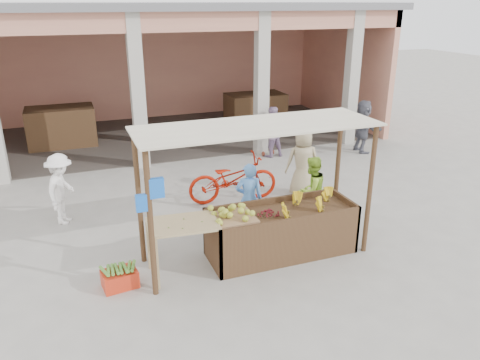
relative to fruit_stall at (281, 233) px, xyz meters
name	(u,v)px	position (x,y,z in m)	size (l,w,h in m)	color
ground	(255,258)	(-0.50, 0.00, -0.40)	(60.00, 60.00, 0.00)	gray
market_building	(153,52)	(-0.45, 8.93, 2.30)	(14.40, 6.40, 4.20)	tan
fruit_stall	(281,233)	(0.00, 0.00, 0.00)	(2.60, 0.95, 0.80)	#49331D
stall_awning	(254,150)	(-0.51, 0.06, 1.58)	(4.09, 1.35, 2.39)	#49331D
banana_heap	(308,204)	(0.48, -0.03, 0.50)	(1.14, 0.62, 0.21)	yellow
melon_tray	(232,215)	(-0.92, 0.03, 0.49)	(0.76, 0.66, 0.20)	#98724E
berry_heap	(269,212)	(-0.27, -0.05, 0.47)	(0.43, 0.35, 0.14)	maroon
side_table	(183,231)	(-1.77, -0.01, 0.37)	(1.19, 0.85, 0.91)	tan
papaya_pile	(182,217)	(-1.77, -0.01, 0.61)	(0.70, 0.40, 0.20)	#407F29
red_crate	(120,279)	(-2.84, -0.06, -0.26)	(0.53, 0.39, 0.28)	red
plantain_bundle	(119,269)	(-2.84, -0.06, -0.08)	(0.43, 0.30, 0.09)	#518731
produce_sacks	(267,145)	(2.10, 5.39, -0.12)	(0.73, 0.68, 0.55)	maroon
vendor_blue	(249,197)	(-0.25, 0.94, 0.36)	(0.57, 0.42, 1.53)	#5392E3
vendor_green	(311,189)	(1.09, 0.93, 0.34)	(0.71, 0.41, 1.48)	#A3D73A
motorcycle	(233,178)	(0.00, 2.53, 0.15)	(2.11, 0.73, 1.10)	#991505
shopper_a	(61,186)	(-3.59, 2.69, 0.39)	(1.01, 0.51, 1.58)	white
shopper_c	(303,158)	(1.63, 2.32, 0.49)	(0.85, 0.55, 1.77)	tan
shopper_d	(363,125)	(4.86, 4.66, 0.42)	(1.52, 0.63, 1.65)	#535460
shopper_f	(271,130)	(2.14, 5.21, 0.40)	(0.78, 0.45, 1.60)	gray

